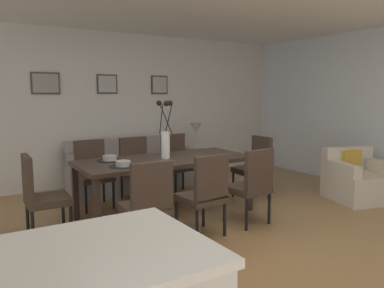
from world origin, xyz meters
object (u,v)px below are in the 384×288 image
Objects in this scene: dining_chair_head_west at (40,193)px; framed_picture_center at (107,84)px; bowl_near_right at (110,158)px; dining_chair_near_right at (93,170)px; dining_chair_mid_left at (252,183)px; dining_chair_far_right at (136,166)px; armchair at (358,180)px; dining_chair_mid_right at (177,160)px; dining_chair_head_east at (255,164)px; sofa at (133,170)px; framed_picture_left at (46,83)px; framed_picture_right at (159,85)px; centerpiece_vase at (165,136)px; side_table at (196,164)px; dining_chair_near_left at (148,201)px; bowl_near_left at (123,163)px; dining_chair_far_left at (205,191)px; table_lamp at (196,130)px; dining_table at (166,164)px.

framed_picture_center is at bearing 54.12° from dining_chair_head_west.
dining_chair_head_west is 0.93m from bowl_near_right.
dining_chair_mid_left is at bearing -51.75° from dining_chair_near_right.
armchair is (2.78, -1.73, -0.23)m from dining_chair_far_right.
dining_chair_head_east is at bearing -47.19° from dining_chair_mid_right.
sofa is 4.78× the size of framed_picture_left.
framed_picture_right reaches higher than dining_chair_mid_left.
sofa is (-0.46, 0.69, -0.23)m from dining_chair_mid_right.
sofa is at bearing -21.44° from framed_picture_left.
centerpiece_vase is 2.30m from side_table.
sofa is at bearing -147.94° from framed_picture_right.
dining_chair_far_right reaches higher than armchair.
dining_chair_near_left is 1.00× the size of dining_chair_near_right.
dining_chair_near_left is 2.29m from dining_chair_mid_right.
dining_chair_near_right is at bearing -161.46° from side_table.
dining_chair_mid_right is at bearing -56.55° from sofa.
framed_picture_center is at bearing 70.62° from bowl_near_right.
dining_chair_head_east is at bearing -88.28° from side_table.
framed_picture_center is at bearing 0.00° from framed_picture_left.
side_table is (2.14, 1.38, -0.52)m from bowl_near_right.
dining_chair_near_right reaches higher than bowl_near_right.
centerpiece_vase reaches higher than dining_chair_mid_left.
sofa is 3.54m from armchair.
armchair is at bearing -47.11° from framed_picture_center.
bowl_near_left is at bearing -115.95° from sofa.
dining_chair_near_left reaches higher than armchair.
dining_chair_head_west is at bearing -165.06° from bowl_near_right.
framed_picture_left reaches higher than side_table.
dining_chair_far_right is 1.00× the size of dining_chair_mid_left.
bowl_near_left is (0.86, -0.20, 0.27)m from dining_chair_head_west.
dining_chair_head_east is at bearing 30.71° from dining_chair_far_left.
sofa is at bearing 64.05° from bowl_near_left.
framed_picture_center reaches higher than dining_chair_mid_left.
bowl_near_left is at bearing -139.72° from table_lamp.
dining_chair_far_right is at bearing -108.92° from sofa.
dining_chair_mid_left is (0.69, -0.86, -0.16)m from dining_table.
dining_table reaches higher than side_table.
framed_picture_left reaches higher than framed_picture_right.
dining_chair_near_right is 1.22m from centerpiece_vase.
dining_chair_head_west is 0.93m from bowl_near_left.
dining_table is at bearing 52.96° from dining_chair_near_left.
dining_chair_head_west reaches higher than armchair.
bowl_near_left is at bearing -105.96° from framed_picture_center.
armchair is (2.75, -0.87, -0.39)m from dining_table.
dining_chair_head_west is 1.77× the size of side_table.
dining_chair_near_left is 1.00× the size of dining_chair_mid_left.
dining_chair_mid_right is (1.38, 1.83, 0.00)m from dining_chair_near_left.
dining_chair_near_left reaches higher than dining_table.
centerpiece_vase is (0.00, 0.00, 0.35)m from dining_table.
dining_chair_head_east is at bearing 0.46° from dining_table.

